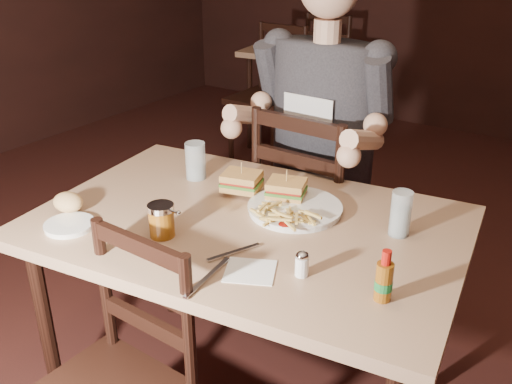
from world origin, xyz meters
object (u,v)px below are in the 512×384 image
Objects in this scene: bg_chair_near at (266,98)px; syrup_dispenser at (162,220)px; main_table at (247,240)px; chair_far at (319,215)px; hot_sauce at (385,276)px; bg_table at (305,59)px; glass_left at (196,161)px; side_plate at (70,226)px; dinner_plate at (295,209)px; glass_right at (401,213)px; bg_chair_far at (336,70)px; diner at (319,98)px.

syrup_dispenser is at bearing -63.46° from bg_chair_near.
bg_chair_near is at bearing 121.56° from main_table.
chair_far reaches higher than hot_sauce.
glass_left reaches higher than bg_table.
side_plate is (-0.27, -0.12, -0.05)m from syrup_dispenser.
dinner_plate is 0.34m from glass_right.
glass_left reaches higher than side_plate.
bg_table is 8.65× the size of syrup_dispenser.
bg_chair_far is at bearing 100.58° from syrup_dispenser.
glass_left is 0.97× the size of hot_sauce.
syrup_dispenser is at bearing -125.07° from main_table.
main_table is 1.45× the size of chair_far.
bg_table is 3.02m from syrup_dispenser.
bg_chair_near is at bearing -48.25° from chair_far.
bg_table is at bearing 110.51° from glass_left.
dinner_plate is 2.90× the size of syrup_dispenser.
diner is 0.68m from glass_right.
bg_chair_near is at bearing 87.67° from bg_chair_far.
glass_right is at bearing 117.29° from bg_chair_far.
side_plate reaches higher than bg_table.
hot_sauce is at bearing -20.73° from glass_left.
side_plate is (0.83, -2.93, 0.10)m from bg_table.
syrup_dispenser is (-0.08, -0.82, -0.19)m from diner.
glass_left is at bearing 104.62° from bg_chair_far.
bg_chair_near is 2.53m from glass_right.
main_table is at bearing -57.79° from bg_chair_near.
glass_left is (0.90, -2.42, 0.16)m from bg_table.
glass_right is (1.68, -2.96, 0.35)m from bg_chair_far.
hot_sauce is at bearing 127.97° from chair_far.
bg_table is 2.34m from diner.
dinner_plate is 0.71m from side_plate.
bg_chair_far is at bearing 114.15° from dinner_plate.
bg_chair_near is 2.53m from syrup_dispenser.
side_plate reaches higher than main_table.
bg_table is at bearing 87.67° from bg_chair_far.
chair_far is 7.03× the size of hot_sauce.
bg_chair_far is 3.12m from glass_left.
bg_chair_far is 3.59m from side_plate.
bg_chair_near is at bearing 109.11° from side_plate.
glass_right is at bearing 138.86° from chair_far.
dinner_plate is at bearing 47.68° from syrup_dispenser.
chair_far reaches higher than bg_table.
dinner_plate is 2.19× the size of glass_left.
chair_far is 9.53× the size of syrup_dispenser.
syrup_dispenser is at bearing 24.64° from side_plate.
bg_chair_near reaches higher than bg_chair_far.
diner reaches higher than hot_sauce.
dinner_plate is (0.17, -0.46, -0.24)m from diner.
bg_chair_near is 2.35m from dinner_plate.
bg_chair_far is at bearing 103.34° from side_plate.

